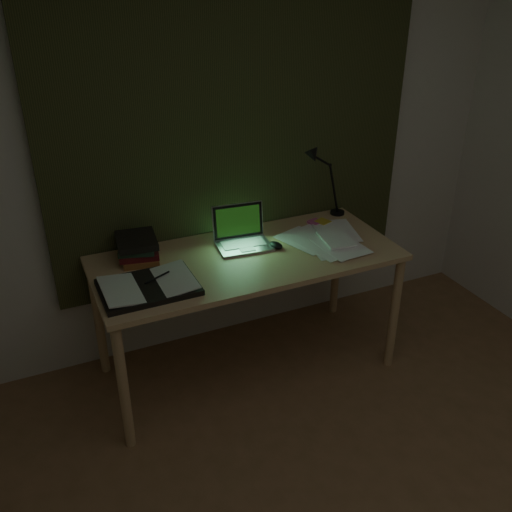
{
  "coord_description": "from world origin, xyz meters",
  "views": [
    {
      "loc": [
        -1.2,
        -0.98,
        2.21
      ],
      "look_at": [
        -0.11,
        1.43,
        0.82
      ],
      "focal_mm": 40.0,
      "sensor_mm": 36.0,
      "label": 1
    }
  ],
  "objects_px": {
    "desk": "(248,314)",
    "book_stack": "(137,247)",
    "desk_lamp": "(340,178)",
    "open_textbook": "(148,286)",
    "laptop": "(244,230)",
    "loose_papers": "(326,241)"
  },
  "relations": [
    {
      "from": "desk",
      "to": "book_stack",
      "type": "distance_m",
      "value": 0.74
    },
    {
      "from": "desk_lamp",
      "to": "open_textbook",
      "type": "bearing_deg",
      "value": -156.79
    },
    {
      "from": "open_textbook",
      "to": "book_stack",
      "type": "relative_size",
      "value": 1.89
    },
    {
      "from": "laptop",
      "to": "desk_lamp",
      "type": "xyz_separation_m",
      "value": [
        0.72,
        0.19,
        0.13
      ]
    },
    {
      "from": "desk",
      "to": "book_stack",
      "type": "relative_size",
      "value": 6.76
    },
    {
      "from": "open_textbook",
      "to": "book_stack",
      "type": "xyz_separation_m",
      "value": [
        0.03,
        0.34,
        0.05
      ]
    },
    {
      "from": "laptop",
      "to": "loose_papers",
      "type": "relative_size",
      "value": 0.87
    },
    {
      "from": "laptop",
      "to": "book_stack",
      "type": "xyz_separation_m",
      "value": [
        -0.58,
        0.11,
        -0.04
      ]
    },
    {
      "from": "loose_papers",
      "to": "desk_lamp",
      "type": "relative_size",
      "value": 0.8
    },
    {
      "from": "desk_lamp",
      "to": "loose_papers",
      "type": "bearing_deg",
      "value": -124.14
    },
    {
      "from": "open_textbook",
      "to": "desk_lamp",
      "type": "relative_size",
      "value": 0.97
    },
    {
      "from": "desk",
      "to": "loose_papers",
      "type": "bearing_deg",
      "value": -3.9
    },
    {
      "from": "desk",
      "to": "open_textbook",
      "type": "height_order",
      "value": "open_textbook"
    },
    {
      "from": "desk",
      "to": "loose_papers",
      "type": "relative_size",
      "value": 4.31
    },
    {
      "from": "desk",
      "to": "book_stack",
      "type": "xyz_separation_m",
      "value": [
        -0.55,
        0.22,
        0.45
      ]
    },
    {
      "from": "desk",
      "to": "laptop",
      "type": "relative_size",
      "value": 4.97
    },
    {
      "from": "open_textbook",
      "to": "desk",
      "type": "bearing_deg",
      "value": 11.96
    },
    {
      "from": "open_textbook",
      "to": "loose_papers",
      "type": "xyz_separation_m",
      "value": [
        1.06,
        0.1,
        -0.01
      ]
    },
    {
      "from": "desk",
      "to": "open_textbook",
      "type": "relative_size",
      "value": 3.58
    },
    {
      "from": "desk",
      "to": "open_textbook",
      "type": "distance_m",
      "value": 0.72
    },
    {
      "from": "open_textbook",
      "to": "laptop",
      "type": "bearing_deg",
      "value": 20.33
    },
    {
      "from": "desk_lamp",
      "to": "desk",
      "type": "bearing_deg",
      "value": -153.02
    }
  ]
}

